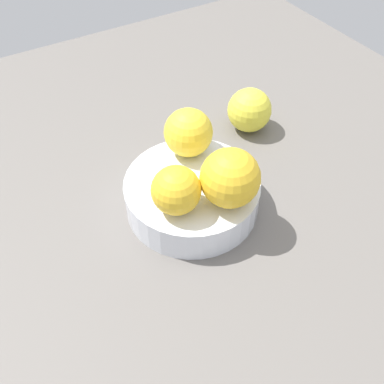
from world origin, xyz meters
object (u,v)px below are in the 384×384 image
at_px(fruit_bowl, 192,195).
at_px(orange_loose_0, 249,110).
at_px(orange_in_bowl_2, 176,190).
at_px(orange_in_bowl_1, 188,132).
at_px(orange_in_bowl_0, 230,178).

relative_size(fruit_bowl, orange_loose_0, 2.55).
bearing_deg(fruit_bowl, orange_in_bowl_2, 125.53).
bearing_deg(orange_loose_0, orange_in_bowl_2, 121.98).
height_order(orange_in_bowl_1, orange_in_bowl_2, orange_in_bowl_1).
bearing_deg(orange_loose_0, orange_in_bowl_1, 108.15).
bearing_deg(orange_loose_0, orange_in_bowl_0, 136.26).
relative_size(orange_in_bowl_1, orange_in_bowl_2, 1.09).
height_order(fruit_bowl, orange_in_bowl_2, orange_in_bowl_2).
bearing_deg(orange_in_bowl_0, orange_in_bowl_1, -1.74).
bearing_deg(orange_in_bowl_2, orange_in_bowl_0, -108.70).
distance_m(fruit_bowl, orange_in_bowl_2, 0.07).
height_order(fruit_bowl, orange_loose_0, orange_loose_0).
xyz_separation_m(orange_in_bowl_2, orange_loose_0, (0.13, -0.21, -0.04)).
xyz_separation_m(orange_in_bowl_0, orange_in_bowl_2, (0.02, 0.06, -0.01)).
height_order(fruit_bowl, orange_in_bowl_1, orange_in_bowl_1).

